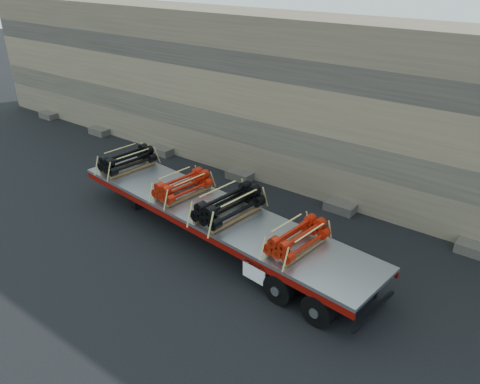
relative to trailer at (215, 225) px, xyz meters
The scene contains 7 objects.
ground 0.87m from the trailer, ahead, with size 120.00×120.00×0.00m, color black.
rock_wall 7.10m from the trailer, 84.71° to the left, with size 44.00×3.00×7.00m, color #7A6B54.
trailer is the anchor object (origin of this frame).
bundle_front 5.17m from the trailer, behind, with size 1.08×2.16×0.76m, color black, non-canonical shape.
bundle_midfront 1.91m from the trailer, behind, with size 1.03×2.07×0.73m, color #A91A09, non-canonical shape.
bundle_midrear 1.26m from the trailer, ahead, with size 1.19×2.38×0.85m, color black, non-canonical shape.
bundle_rear 3.68m from the trailer, ahead, with size 1.01×2.01×0.71m, color #A91A09, non-canonical shape.
Camera 1 is at (8.61, -10.74, 9.06)m, focal length 35.00 mm.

